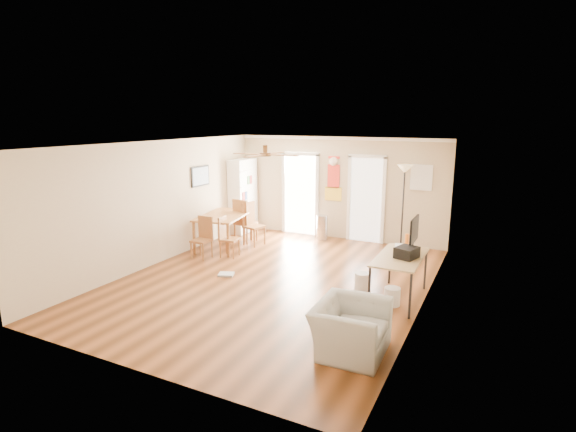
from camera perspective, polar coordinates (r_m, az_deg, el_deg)
The scene contains 30 objects.
floor at distance 8.61m, azimuth -1.78°, elevation -8.28°, with size 7.00×7.00×0.00m, color brown.
ceiling at distance 8.06m, azimuth -1.91°, elevation 9.28°, with size 5.50×7.00×0.00m, color silver, non-canonical shape.
wall_back at distance 11.39m, azimuth 6.47°, elevation 3.57°, with size 5.50×0.04×2.60m, color beige, non-canonical shape.
wall_front at distance 5.51m, azimuth -19.31°, elevation -6.75°, with size 5.50×0.04×2.60m, color beige, non-canonical shape.
wall_left at distance 9.81m, azimuth -16.18°, elevation 1.71°, with size 0.04×7.00×2.60m, color beige, non-canonical shape.
wall_right at distance 7.39m, azimuth 17.36°, elevation -1.80°, with size 0.04×7.00×2.60m, color beige, non-canonical shape.
crown_molding at distance 8.06m, azimuth -1.91°, elevation 8.99°, with size 5.50×7.00×0.08m, color white, non-canonical shape.
kitchen_doorway at distance 11.81m, azimuth 1.61°, elevation 2.73°, with size 0.90×0.10×2.10m, color white, non-canonical shape.
bathroom_doorway at distance 11.19m, azimuth 10.02°, elevation 2.00°, with size 0.80×0.10×2.10m, color white, non-canonical shape.
wall_decal at distance 11.38m, azimuth 5.87°, elevation 4.84°, with size 0.46×0.03×1.10m, color red.
ac_grille at distance 10.80m, azimuth 16.78°, elevation 4.77°, with size 0.50×0.04×0.60m, color white.
framed_poster at distance 10.80m, azimuth -11.22°, elevation 5.06°, with size 0.04×0.66×0.48m, color black.
ceiling_fan at distance 7.81m, azimuth -2.95°, elevation 7.91°, with size 1.24×1.24×0.20m, color #593819, non-canonical shape.
bookshelf at distance 12.07m, azimuth -5.83°, elevation 2.59°, with size 0.40×0.89×1.98m, color white, non-canonical shape.
dining_table at distance 10.78m, azimuth -8.20°, elevation -1.89°, with size 0.96×1.59×0.80m, color #A66635, non-canonical shape.
dining_chair_right_a at distance 10.85m, azimuth -4.39°, elevation -1.06°, with size 0.42×0.42×1.03m, color #A56C35, non-canonical shape.
dining_chair_right_b at distance 9.98m, azimuth -7.53°, elevation -2.71°, with size 0.37×0.37×0.91m, color #9A6431, non-canonical shape.
dining_chair_near at distance 9.96m, azimuth -11.11°, elevation -2.83°, with size 0.38×0.38×0.92m, color #9B5E32, non-canonical shape.
dining_chair_far at distance 11.14m, azimuth -5.47°, elevation -0.57°, with size 0.45×0.45×1.09m, color #A05F33, non-canonical shape.
trash_can at distance 11.38m, azimuth 4.40°, elevation -1.47°, with size 0.29×0.29×0.63m, color #B9B9BB.
torchiere_lamp at distance 10.74m, azimuth 14.54°, elevation 1.08°, with size 0.38×0.38×2.00m, color black, non-canonical shape.
computer_desk at distance 7.85m, azimuth 14.09°, elevation -7.72°, with size 0.73×1.45×0.78m, color tan, non-canonical shape.
imac at distance 8.01m, azimuth 15.90°, elevation -2.27°, with size 0.09×0.64×0.60m, color black, non-canonical shape.
keyboard at distance 8.23m, azimuth 14.07°, elevation -3.87°, with size 0.14×0.43×0.02m, color white.
printer at distance 7.63m, azimuth 15.03°, elevation -4.56°, with size 0.31×0.36×0.18m, color black.
orange_bottle at distance 8.35m, azimuth 15.04°, elevation -2.96°, with size 0.07×0.07×0.22m, color orange.
wastebasket_a at distance 8.24m, azimuth 9.49°, elevation -8.27°, with size 0.27×0.27×0.31m, color silver.
wastebasket_b at distance 7.68m, azimuth 13.26°, elevation -10.04°, with size 0.26×0.26×0.30m, color silver.
floor_cloth at distance 8.94m, azimuth -7.97°, elevation -7.44°, with size 0.29×0.23×0.04m, color #A5A49F.
armchair at distance 6.10m, azimuth 8.05°, elevation -14.09°, with size 1.03×0.90×0.67m, color #A9A9A4.
Camera 1 is at (3.79, -7.10, 3.05)m, focal length 27.64 mm.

